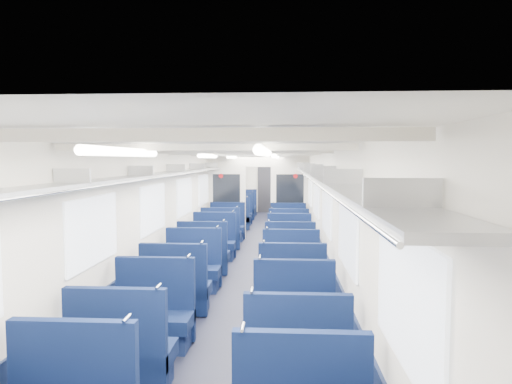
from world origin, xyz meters
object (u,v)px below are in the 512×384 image
Objects in this scene: seat_5 at (297,366)px; seat_8 at (176,291)px; seat_17 at (289,237)px; seat_23 at (287,215)px; seat_13 at (290,257)px; seat_10 at (193,270)px; seat_18 at (227,229)px; seat_11 at (291,273)px; seat_24 at (242,211)px; seat_7 at (294,323)px; seat_25 at (287,211)px; seat_15 at (289,247)px; seat_14 at (214,245)px; seat_19 at (288,230)px; seat_16 at (221,236)px; end_door at (267,188)px; seat_12 at (204,257)px; seat_21 at (288,220)px; seat_6 at (153,319)px; seat_22 at (238,215)px; seat_20 at (235,219)px; bulkhead at (258,195)px; seat_26 at (244,208)px; seat_4 at (121,357)px; seat_9 at (292,290)px; seat_27 at (287,208)px.

seat_8 is (-1.66, 2.27, 0.00)m from seat_5.
seat_8 is 1.00× the size of seat_17.
seat_13 is at bearing -90.00° from seat_23.
seat_18 is (0.00, 4.71, 0.00)m from seat_10.
seat_11 is 1.00× the size of seat_24.
seat_18 is 1.00× the size of seat_23.
seat_18 is at bearing 103.17° from seat_7.
seat_23 is 1.00× the size of seat_25.
seat_15 is at bearing 90.00° from seat_13.
seat_7 is 2.04m from seat_8.
seat_10 is 2.35m from seat_14.
seat_10 is at bearing -90.00° from seat_18.
seat_19 is (1.66, 4.60, 0.00)m from seat_10.
seat_15 and seat_18 have the same top height.
seat_18 and seat_19 have the same top height.
seat_16 is (0.00, 4.73, 0.00)m from seat_8.
end_door reaches higher than seat_8.
seat_12 is 5.76m from seat_21.
seat_6 and seat_15 have the same top height.
seat_19 is at bearing -69.42° from seat_24.
seat_19 and seat_22 have the same top height.
seat_15 is 3.00m from seat_18.
seat_15 is 4.76m from seat_20.
seat_13 is (0.83, -3.90, -0.90)m from bulkhead.
seat_8 is 11.30m from seat_26.
seat_4 and seat_19 have the same top height.
seat_13 is 5.46m from seat_21.
seat_12 is 1.00× the size of seat_25.
seat_9 is 8.90m from seat_22.
seat_22 is (0.00, 8.88, 0.00)m from seat_8.
seat_7 is 5.02m from seat_14.
seat_21 is (1.66, 9.98, 0.00)m from seat_4.
bulkhead reaches higher than seat_27.
seat_17 is at bearing 76.29° from seat_4.
seat_12 is at bearing -90.00° from seat_26.
seat_4 is 1.00× the size of seat_13.
seat_13 is 1.00× the size of seat_18.
seat_16 is (-1.66, 2.40, 0.00)m from seat_13.
seat_5 is 2.81m from seat_8.
seat_15 is 1.00× the size of seat_23.
seat_23 is at bearing 76.24° from seat_12.
seat_18 is (0.00, 2.35, 0.00)m from seat_14.
seat_24 is at bearing 90.00° from seat_8.
seat_14 is (-1.66, 2.42, 0.00)m from seat_11.
seat_4 is 1.00× the size of seat_8.
seat_21 is at bearing 75.85° from seat_10.
seat_5 is at bearing -64.47° from seat_10.
seat_19 is 3.50m from seat_22.
seat_18 is at bearing 123.59° from seat_15.
seat_6 is 1.66m from seat_7.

